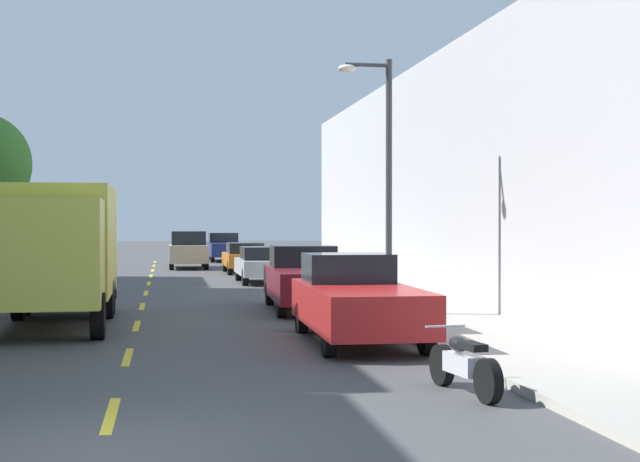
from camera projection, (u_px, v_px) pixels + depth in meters
The scene contains 16 objects.
ground_plane at pixel (150, 279), 39.05m from camera, with size 160.00×160.00×0.00m, color #424244.
sidewalk_right at pixel (324, 278), 38.24m from camera, with size 3.20×120.00×0.14m, color #A39E93.
lane_centerline_dashes at pixel (148, 288), 33.63m from camera, with size 0.14×47.20×0.01m.
apartment_block_opposite at pixel (554, 182), 31.40m from camera, with size 10.00×36.00×7.52m, color #A8A8AD.
street_lamp at pixel (382, 165), 22.76m from camera, with size 1.35×0.28×6.26m.
delivery_box_truck at pixel (58, 245), 21.52m from camera, with size 2.51×7.41×3.24m.
parked_pickup_navy at pixel (224, 248), 57.05m from camera, with size 2.13×5.35×1.73m.
parked_sedan_sky at pixel (34, 264), 36.44m from camera, with size 1.91×4.54×1.43m.
parked_sedan_orange at pixel (244, 257), 43.43m from camera, with size 1.85×4.52×1.43m.
parked_wagon_forest at pixel (70, 252), 48.66m from camera, with size 1.86×4.72×1.50m.
parked_pickup_burgundy at pixel (307, 279), 25.23m from camera, with size 2.15×5.36×1.73m.
parked_sedan_silver at pixel (262, 264), 36.38m from camera, with size 1.84×4.51×1.43m.
parked_sedan_white at pixel (0, 277), 27.86m from camera, with size 1.85×4.52×1.43m.
parked_pickup_red at pixel (357, 300), 18.43m from camera, with size 2.05×5.32×1.73m.
moving_champagne_sedan at pixel (188, 249), 47.97m from camera, with size 1.95×4.80×1.93m.
parked_motorcycle at pixel (464, 365), 12.82m from camera, with size 0.62×2.05×0.90m.
Camera 1 is at (0.68, -9.68, 2.38)m, focal length 51.94 mm.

